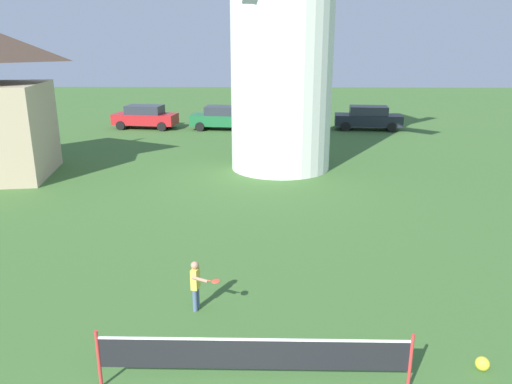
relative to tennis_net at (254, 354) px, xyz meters
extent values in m
cylinder|color=white|center=(0.86, 15.56, 5.61)|extent=(4.52, 4.52, 12.59)
cylinder|color=red|center=(-2.63, 0.00, -0.14)|extent=(0.06, 0.06, 1.10)
cylinder|color=red|center=(2.63, 0.00, -0.14)|extent=(0.06, 0.06, 1.10)
cube|color=black|center=(0.00, 0.00, -0.01)|extent=(5.22, 0.01, 0.55)
cube|color=white|center=(0.00, 0.00, 0.28)|extent=(5.22, 0.02, 0.04)
cylinder|color=slate|center=(-1.32, 2.68, -0.42)|extent=(0.10, 0.10, 0.52)
cylinder|color=slate|center=(-1.35, 2.54, -0.42)|extent=(0.10, 0.10, 0.52)
cube|color=#E5CC4C|center=(-1.34, 2.61, 0.07)|extent=(0.19, 0.28, 0.47)
sphere|color=tan|center=(-1.34, 2.61, 0.39)|extent=(0.17, 0.17, 0.17)
cylinder|color=tan|center=(-1.30, 2.77, 0.05)|extent=(0.07, 0.07, 0.35)
cylinder|color=tan|center=(-1.21, 2.43, 0.14)|extent=(0.36, 0.15, 0.13)
cylinder|color=#D84C33|center=(-1.08, 2.40, 0.14)|extent=(0.22, 0.07, 0.04)
ellipsoid|color=#D84C33|center=(-0.86, 2.36, 0.14)|extent=(0.23, 0.27, 0.03)
sphere|color=yellow|center=(4.13, 0.60, -0.56)|extent=(0.26, 0.26, 0.26)
cube|color=red|center=(-8.01, 26.27, -0.04)|extent=(4.40, 2.25, 0.70)
cube|color=#2D333D|center=(-8.01, 26.27, 0.59)|extent=(2.53, 1.80, 0.56)
cylinder|color=black|center=(-6.48, 26.92, -0.39)|extent=(0.62, 0.26, 0.60)
cylinder|color=black|center=(-6.71, 25.24, -0.39)|extent=(0.62, 0.26, 0.60)
cylinder|color=black|center=(-9.31, 27.31, -0.39)|extent=(0.62, 0.26, 0.60)
cylinder|color=black|center=(-9.54, 25.62, -0.39)|extent=(0.62, 0.26, 0.60)
cube|color=#1E6638|center=(-2.59, 25.93, -0.04)|extent=(4.63, 2.14, 0.70)
cube|color=#2D333D|center=(-2.59, 25.93, 0.59)|extent=(2.65, 1.74, 0.56)
cylinder|color=black|center=(-0.99, 26.63, -0.39)|extent=(0.62, 0.24, 0.60)
cylinder|color=black|center=(-1.16, 24.93, -0.39)|extent=(0.62, 0.24, 0.60)
cylinder|color=black|center=(-4.02, 26.93, -0.39)|extent=(0.62, 0.24, 0.60)
cylinder|color=black|center=(-4.19, 25.24, -0.39)|extent=(0.62, 0.24, 0.60)
cube|color=#334C99|center=(1.89, 26.66, -0.04)|extent=(4.15, 2.00, 0.70)
cube|color=#2D333D|center=(1.89, 26.66, 0.59)|extent=(2.36, 1.66, 0.56)
cylinder|color=black|center=(3.32, 27.41, -0.39)|extent=(0.61, 0.22, 0.60)
cylinder|color=black|center=(3.19, 25.71, -0.39)|extent=(0.61, 0.22, 0.60)
cylinder|color=black|center=(0.59, 27.61, -0.39)|extent=(0.61, 0.22, 0.60)
cylinder|color=black|center=(0.46, 25.92, -0.39)|extent=(0.61, 0.22, 0.60)
cube|color=#1E232D|center=(6.99, 26.14, -0.04)|extent=(4.54, 2.16, 0.70)
cube|color=#2D333D|center=(6.99, 26.14, 0.59)|extent=(2.60, 1.75, 0.56)
cylinder|color=black|center=(8.57, 26.82, -0.39)|extent=(0.62, 0.24, 0.60)
cylinder|color=black|center=(8.38, 25.13, -0.39)|extent=(0.62, 0.24, 0.60)
cylinder|color=black|center=(5.60, 27.15, -0.39)|extent=(0.62, 0.24, 0.60)
cylinder|color=black|center=(5.42, 25.46, -0.39)|extent=(0.62, 0.24, 0.60)
camera|label=1|loc=(0.19, -7.17, 5.04)|focal=34.89mm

